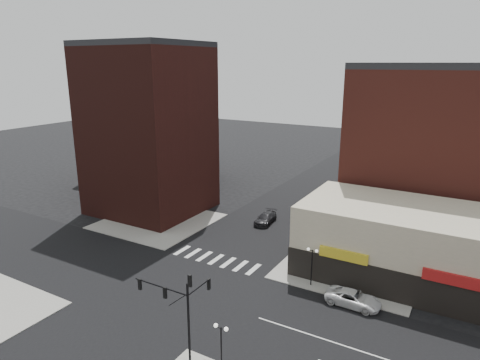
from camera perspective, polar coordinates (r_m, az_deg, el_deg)
The scene contains 14 objects.
ground at distance 46.32m, azimuth -8.85°, elevation -14.31°, with size 240.00×240.00×0.00m, color black.
road_ew at distance 46.31m, azimuth -8.85°, elevation -14.30°, with size 200.00×14.00×0.02m, color black.
road_ns at distance 46.31m, azimuth -8.85°, elevation -14.30°, with size 14.00×200.00×0.02m, color black.
sidewalk_nw at distance 64.88m, azimuth -10.87°, elevation -5.41°, with size 15.00×15.00×0.12m, color gray.
sidewalk_ne at distance 52.04m, azimuth 14.65°, elevation -11.07°, with size 15.00×15.00×0.12m, color gray.
building_nw at distance 67.53m, azimuth -12.10°, elevation 6.29°, with size 16.00×15.00×25.00m, color #3B1713.
building_nw_low at distance 88.57m, azimuth -11.45°, elevation 4.17°, with size 20.00×18.00×12.00m, color #3B1713.
building_ne_midrise at distance 61.92m, azimuth 23.17°, elevation 3.16°, with size 18.00×15.00×22.00m, color maroon.
building_ne_row at distance 50.11m, azimuth 22.29°, elevation -8.74°, with size 24.20×12.20×8.00m.
traffic_signal at distance 34.62m, azimuth -7.88°, elevation -15.82°, with size 5.59×3.09×7.77m.
street_lamp_se_a at distance 33.58m, azimuth -2.54°, elevation -20.19°, with size 1.22×0.32×4.16m.
street_lamp_ne at distance 45.68m, azimuth 9.59°, elevation -10.13°, with size 1.22×0.32×4.16m.
white_suv at distance 44.35m, azimuth 14.85°, elevation -15.03°, with size 2.45×5.32×1.48m, color white.
dark_sedan_north at distance 63.02m, azimuth 3.42°, elevation -5.11°, with size 2.11×5.18×1.50m, color black.
Camera 1 is at (25.88, -30.89, 22.84)m, focal length 32.00 mm.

